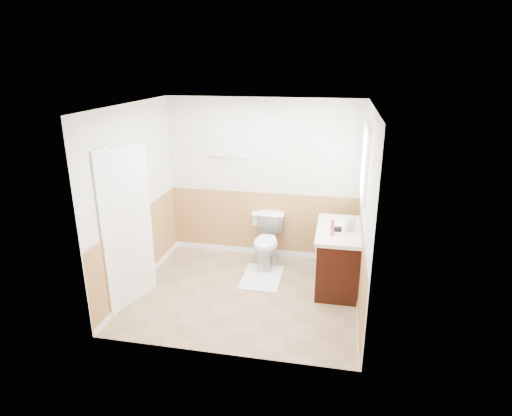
% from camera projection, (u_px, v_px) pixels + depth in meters
% --- Properties ---
extents(floor, '(3.00, 3.00, 0.00)m').
position_uv_depth(floor, '(245.00, 293.00, 5.85)').
color(floor, '#8C7051').
rests_on(floor, ground).
extents(ceiling, '(3.00, 3.00, 0.00)m').
position_uv_depth(ceiling, '(244.00, 106.00, 5.03)').
color(ceiling, white).
rests_on(ceiling, floor).
extents(wall_back, '(3.00, 0.00, 3.00)m').
position_uv_depth(wall_back, '(263.00, 180.00, 6.64)').
color(wall_back, silver).
rests_on(wall_back, floor).
extents(wall_front, '(3.00, 0.00, 3.00)m').
position_uv_depth(wall_front, '(216.00, 248.00, 4.23)').
color(wall_front, silver).
rests_on(wall_front, floor).
extents(wall_left, '(0.00, 3.00, 3.00)m').
position_uv_depth(wall_left, '(135.00, 199.00, 5.71)').
color(wall_left, silver).
rests_on(wall_left, floor).
extents(wall_right, '(0.00, 3.00, 3.00)m').
position_uv_depth(wall_right, '(366.00, 214.00, 5.16)').
color(wall_right, silver).
rests_on(wall_right, floor).
extents(wainscot_back, '(3.00, 0.00, 3.00)m').
position_uv_depth(wainscot_back, '(262.00, 225.00, 6.88)').
color(wainscot_back, tan).
rests_on(wainscot_back, floor).
extents(wainscot_front, '(3.00, 0.00, 3.00)m').
position_uv_depth(wainscot_front, '(218.00, 313.00, 4.49)').
color(wainscot_front, tan).
rests_on(wainscot_front, floor).
extents(wainscot_left, '(0.00, 2.60, 2.60)m').
position_uv_depth(wainscot_left, '(141.00, 251.00, 5.96)').
color(wainscot_left, tan).
rests_on(wainscot_left, floor).
extents(wainscot_right, '(0.00, 2.60, 2.60)m').
position_uv_depth(wainscot_right, '(360.00, 270.00, 5.41)').
color(wainscot_right, tan).
rests_on(wainscot_right, floor).
extents(toilet, '(0.43, 0.75, 0.77)m').
position_uv_depth(toilet, '(267.00, 242.00, 6.55)').
color(toilet, white).
rests_on(toilet, floor).
extents(bath_mat, '(0.55, 0.80, 0.02)m').
position_uv_depth(bath_mat, '(262.00, 277.00, 6.24)').
color(bath_mat, silver).
rests_on(bath_mat, floor).
extents(vanity_cabinet, '(0.55, 1.10, 0.80)m').
position_uv_depth(vanity_cabinet, '(338.00, 259.00, 5.94)').
color(vanity_cabinet, black).
rests_on(vanity_cabinet, floor).
extents(vanity_knob_left, '(0.03, 0.03, 0.03)m').
position_uv_depth(vanity_knob_left, '(316.00, 250.00, 5.86)').
color(vanity_knob_left, white).
rests_on(vanity_knob_left, vanity_cabinet).
extents(vanity_knob_right, '(0.03, 0.03, 0.03)m').
position_uv_depth(vanity_knob_right, '(317.00, 244.00, 6.04)').
color(vanity_knob_right, silver).
rests_on(vanity_knob_right, vanity_cabinet).
extents(countertop, '(0.60, 1.15, 0.05)m').
position_uv_depth(countertop, '(339.00, 230.00, 5.81)').
color(countertop, white).
rests_on(countertop, vanity_cabinet).
extents(sink_basin, '(0.36, 0.36, 0.02)m').
position_uv_depth(sink_basin, '(340.00, 224.00, 5.93)').
color(sink_basin, white).
rests_on(sink_basin, countertop).
extents(faucet, '(0.02, 0.02, 0.14)m').
position_uv_depth(faucet, '(354.00, 221.00, 5.88)').
color(faucet, silver).
rests_on(faucet, countertop).
extents(lotion_bottle, '(0.05, 0.05, 0.22)m').
position_uv_depth(lotion_bottle, '(332.00, 228.00, 5.53)').
color(lotion_bottle, '#DC3882').
rests_on(lotion_bottle, countertop).
extents(soap_dispenser, '(0.10, 0.10, 0.18)m').
position_uv_depth(soap_dispenser, '(350.00, 225.00, 5.69)').
color(soap_dispenser, '#8D969F').
rests_on(soap_dispenser, countertop).
extents(hair_dryer_body, '(0.14, 0.07, 0.07)m').
position_uv_depth(hair_dryer_body, '(336.00, 229.00, 5.70)').
color(hair_dryer_body, black).
rests_on(hair_dryer_body, countertop).
extents(hair_dryer_handle, '(0.03, 0.03, 0.07)m').
position_uv_depth(hair_dryer_handle, '(334.00, 231.00, 5.71)').
color(hair_dryer_handle, black).
rests_on(hair_dryer_handle, countertop).
extents(mirror_panel, '(0.02, 0.35, 0.90)m').
position_uv_depth(mirror_panel, '(362.00, 168.00, 6.09)').
color(mirror_panel, silver).
rests_on(mirror_panel, wall_right).
extents(window_frame, '(0.04, 0.80, 1.00)m').
position_uv_depth(window_frame, '(365.00, 163.00, 5.55)').
color(window_frame, white).
rests_on(window_frame, wall_right).
extents(window_glass, '(0.01, 0.70, 0.90)m').
position_uv_depth(window_glass, '(366.00, 163.00, 5.55)').
color(window_glass, white).
rests_on(window_glass, wall_right).
extents(door, '(0.29, 0.78, 2.04)m').
position_uv_depth(door, '(127.00, 228.00, 5.35)').
color(door, white).
rests_on(door, wall_left).
extents(door_frame, '(0.02, 0.92, 2.10)m').
position_uv_depth(door_frame, '(122.00, 227.00, 5.36)').
color(door_frame, white).
rests_on(door_frame, wall_left).
extents(door_knob, '(0.06, 0.06, 0.06)m').
position_uv_depth(door_knob, '(144.00, 224.00, 5.67)').
color(door_knob, silver).
rests_on(door_knob, door).
extents(towel_bar, '(0.62, 0.02, 0.02)m').
position_uv_depth(towel_bar, '(227.00, 157.00, 6.58)').
color(towel_bar, silver).
rests_on(towel_bar, wall_back).
extents(tp_holder_bar, '(0.14, 0.02, 0.02)m').
position_uv_depth(tp_holder_bar, '(256.00, 214.00, 6.78)').
color(tp_holder_bar, silver).
rests_on(tp_holder_bar, wall_back).
extents(tp_roll, '(0.10, 0.11, 0.11)m').
position_uv_depth(tp_roll, '(256.00, 214.00, 6.78)').
color(tp_roll, white).
rests_on(tp_roll, tp_holder_bar).
extents(tp_sheet, '(0.10, 0.01, 0.16)m').
position_uv_depth(tp_sheet, '(256.00, 221.00, 6.81)').
color(tp_sheet, white).
rests_on(tp_sheet, tp_roll).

